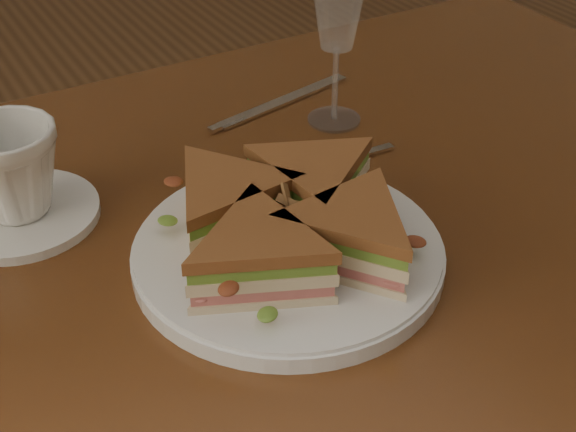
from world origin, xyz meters
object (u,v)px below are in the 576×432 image
Objects in this scene: table at (298,300)px; coffee_cup at (11,171)px; sandwich_wedges at (288,221)px; spoon at (282,175)px; plate at (288,254)px; saucer at (21,214)px; wine_glass at (338,9)px; knife at (275,105)px.

table is 12.32× the size of coffee_cup.
coffee_cup reaches higher than sandwich_wedges.
table is 6.52× the size of spoon.
plate reaches higher than saucer.
wine_glass is (0.18, 0.20, 0.13)m from plate.
sandwich_wedges is 1.38× the size of knife.
plate is 0.14m from spoon.
plate is 0.30m from wine_glass.
coffee_cup reaches higher than knife.
sandwich_wedges is at bearing -131.60° from wine_glass.
sandwich_wedges reaches higher than plate.
spoon is 1.89× the size of coffee_cup.
sandwich_wedges is 0.27m from coffee_cup.
saucer is at bearing 168.98° from spoon.
coffee_cup is (-0.37, -0.01, -0.08)m from wine_glass.
wine_glass reaches higher than plate.
wine_glass reaches higher than knife.
sandwich_wedges is 3.01× the size of coffee_cup.
knife is at bearing 122.56° from wine_glass.
saucer is (-0.19, 0.19, -0.04)m from sandwich_wedges.
spoon is at bearing -128.73° from knife.
saucer is at bearing 135.68° from plate.
table is 0.12m from plate.
knife is (0.07, 0.15, -0.00)m from spoon.
wine_glass is at bearing 24.20° from coffee_cup.
plate is 1.33× the size of knife.
knife is at bearing 66.36° from spoon.
spoon is at bearing 7.89° from coffee_cup.
table is 0.31m from coffee_cup.
spoon is 0.86× the size of knife.
coffee_cup is at bearing 135.68° from sandwich_wedges.
coffee_cup reaches higher than saucer.
wine_glass is 1.97× the size of coffee_cup.
knife is 0.16m from wine_glass.
wine_glass is at bearing 2.15° from saucer.
plate is 0.27m from coffee_cup.
spoon is at bearing 62.49° from sandwich_wedges.
wine_glass reaches higher than sandwich_wedges.
spoon is at bearing -14.16° from saucer.
coffee_cup reaches higher than spoon.
plate is at bearing -129.07° from knife.
sandwich_wedges is (-0.04, -0.04, 0.14)m from table.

